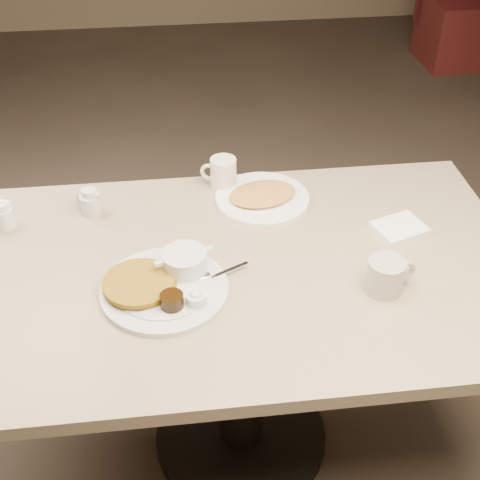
{
  "coord_description": "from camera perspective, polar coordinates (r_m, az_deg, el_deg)",
  "views": [
    {
      "loc": [
        -0.15,
        -1.28,
        1.84
      ],
      "look_at": [
        0.0,
        0.02,
        0.82
      ],
      "focal_mm": 48.12,
      "sensor_mm": 36.0,
      "label": 1
    }
  ],
  "objects": [
    {
      "name": "hash_plate",
      "position": [
        1.92,
        1.99,
        3.83
      ],
      "size": [
        0.34,
        0.34,
        0.04
      ],
      "color": "white",
      "rests_on": "diner_table"
    },
    {
      "name": "creamer_right",
      "position": [
        1.91,
        -13.14,
        3.27
      ],
      "size": [
        0.08,
        0.06,
        0.08
      ],
      "color": "silver",
      "rests_on": "diner_table"
    },
    {
      "name": "main_plate",
      "position": [
        1.62,
        -6.66,
        -3.71
      ],
      "size": [
        0.42,
        0.41,
        0.07
      ],
      "color": "silver",
      "rests_on": "diner_table"
    },
    {
      "name": "napkin",
      "position": [
        1.86,
        13.95,
        1.01
      ],
      "size": [
        0.16,
        0.15,
        0.02
      ],
      "color": "white",
      "rests_on": "diner_table"
    },
    {
      "name": "room",
      "position": [
        1.36,
        0.1,
        19.09
      ],
      "size": [
        7.04,
        8.04,
        2.84
      ],
      "color": "#4C3F33",
      "rests_on": "ground"
    },
    {
      "name": "creamer_left",
      "position": [
        1.92,
        -20.27,
        1.99
      ],
      "size": [
        0.08,
        0.07,
        0.08
      ],
      "color": "white",
      "rests_on": "diner_table"
    },
    {
      "name": "coffee_mug_far",
      "position": [
        1.96,
        -1.56,
        5.9
      ],
      "size": [
        0.12,
        0.1,
        0.1
      ],
      "color": "#F6ECCD",
      "rests_on": "diner_table"
    },
    {
      "name": "diner_table",
      "position": [
        1.8,
        0.08,
        -6.42
      ],
      "size": [
        1.5,
        0.9,
        0.75
      ],
      "color": "tan",
      "rests_on": "ground"
    },
    {
      "name": "coffee_mug_near",
      "position": [
        1.63,
        12.88,
        -3.06
      ],
      "size": [
        0.14,
        0.11,
        0.09
      ],
      "color": "#B1AC99",
      "rests_on": "diner_table"
    }
  ]
}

